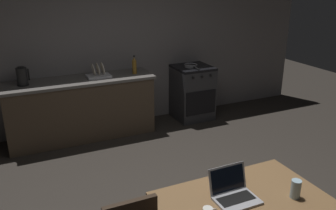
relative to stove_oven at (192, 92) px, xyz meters
name	(u,v)px	position (x,y,z in m)	size (l,w,h in m)	color
back_wall	(130,41)	(-0.95, 0.35, 0.88)	(6.40, 0.10, 2.66)	slate
kitchen_counter	(81,108)	(-1.87, 0.00, 0.00)	(2.16, 0.64, 0.90)	#4C3D2D
stove_oven	(192,92)	(0.00, 0.00, 0.00)	(0.60, 0.62, 0.90)	#2D2D30
dining_table	(245,209)	(-1.30, -3.21, 0.20)	(1.26, 0.84, 0.72)	brown
laptop	(234,193)	(-1.36, -3.15, 0.31)	(0.32, 0.28, 0.22)	#99999E
electric_kettle	(22,76)	(-2.61, 0.00, 0.58)	(0.17, 0.15, 0.26)	black
bottle	(134,65)	(-1.03, -0.05, 0.58)	(0.07, 0.07, 0.28)	#8C601E
frying_pan	(191,66)	(-0.05, -0.03, 0.48)	(0.22, 0.39, 0.05)	gray
drinking_glass	(296,189)	(-0.93, -3.33, 0.34)	(0.08, 0.08, 0.15)	#99B7C6
dish_rack	(98,74)	(-1.58, 0.00, 0.50)	(0.34, 0.26, 0.21)	silver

